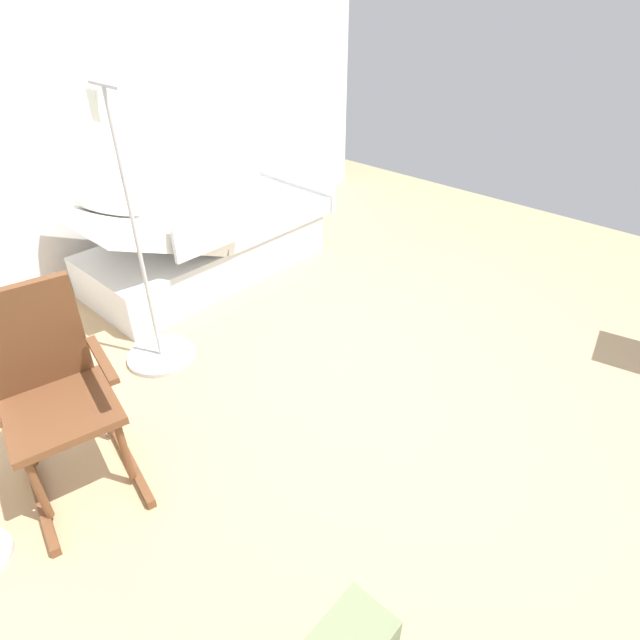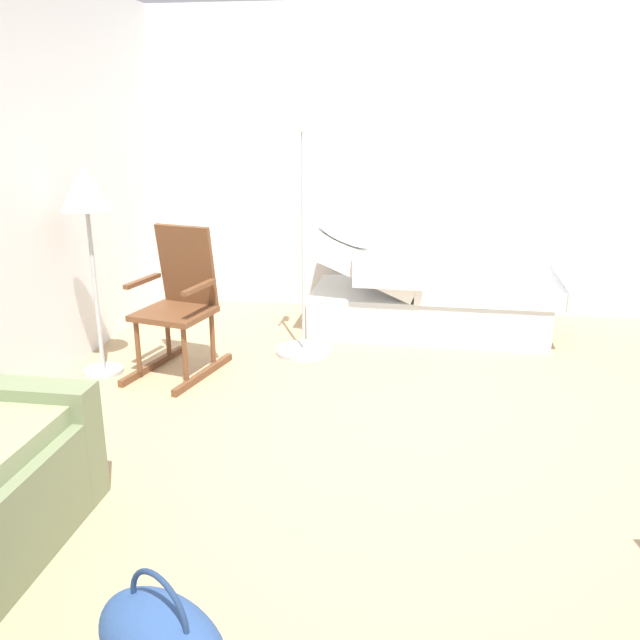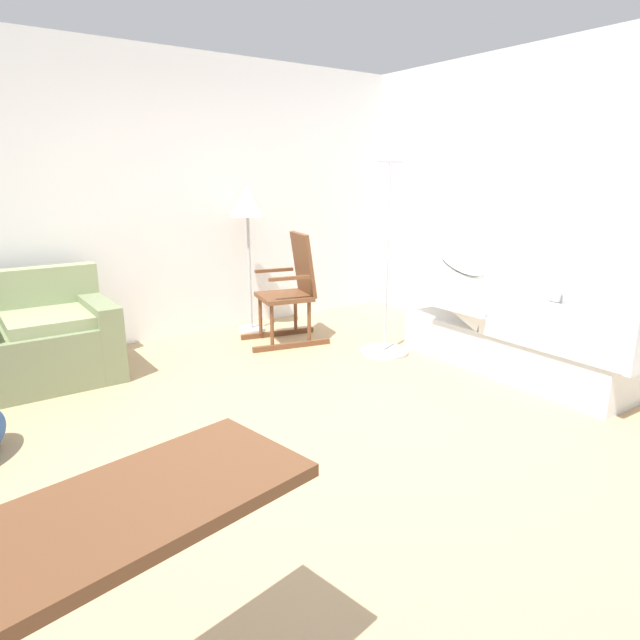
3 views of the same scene
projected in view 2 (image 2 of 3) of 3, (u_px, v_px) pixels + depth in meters
The scene contains 6 objects.
ground_plane at pixel (415, 437), 4.02m from camera, with size 6.60×6.60×0.00m, color tan.
side_wall at pixel (428, 163), 6.14m from camera, with size 0.10×5.26×2.70m, color white.
hospital_bed at pixel (429, 297), 5.81m from camera, with size 1.05×2.11×0.98m.
rocking_chair at pixel (180, 303), 4.89m from camera, with size 0.85×0.63×1.05m.
floor_lamp at pixel (87, 202), 4.60m from camera, with size 0.34×0.34×1.48m.
iv_pole at pixel (304, 322), 5.31m from camera, with size 0.44×0.44×1.69m.
Camera 2 is at (-3.66, 0.00, 1.88)m, focal length 38.56 mm.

